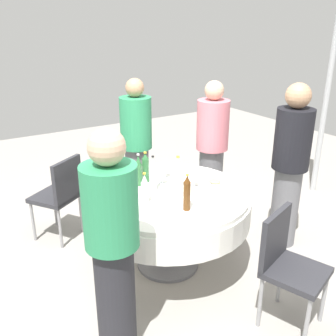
{
  "coord_description": "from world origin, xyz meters",
  "views": [
    {
      "loc": [
        -2.53,
        1.58,
        2.11
      ],
      "look_at": [
        0.0,
        0.0,
        0.96
      ],
      "focal_mm": 40.88,
      "sensor_mm": 36.0,
      "label": 1
    }
  ],
  "objects_px": {
    "bottle_clear_near": "(145,189)",
    "bottle_brown_right": "(187,193)",
    "chair_far": "(61,192)",
    "chair_right": "(286,260)",
    "plate_east": "(168,199)",
    "person_south": "(113,244)",
    "person_mid": "(212,150)",
    "dining_table": "(168,207)",
    "bottle_green_outer": "(139,171)",
    "bottle_clear_far": "(153,175)",
    "wine_glass_mid": "(165,167)",
    "plate_north": "(215,183)",
    "wine_glass_north": "(195,177)",
    "person_outer": "(137,147)",
    "plate_west": "(114,185)",
    "bottle_clear_front": "(178,173)",
    "person_front": "(290,164)",
    "bottle_amber_south": "(118,187)",
    "bottle_green_mid": "(145,168)",
    "wine_glass_far": "(126,165)",
    "wine_glass_right": "(114,201)"
  },
  "relations": [
    {
      "from": "plate_west",
      "to": "chair_far",
      "type": "height_order",
      "value": "chair_far"
    },
    {
      "from": "plate_east",
      "to": "wine_glass_right",
      "type": "bearing_deg",
      "value": 88.55
    },
    {
      "from": "bottle_amber_south",
      "to": "wine_glass_north",
      "type": "bearing_deg",
      "value": -99.96
    },
    {
      "from": "plate_west",
      "to": "wine_glass_mid",
      "type": "bearing_deg",
      "value": -99.96
    },
    {
      "from": "plate_north",
      "to": "person_outer",
      "type": "height_order",
      "value": "person_outer"
    },
    {
      "from": "wine_glass_north",
      "to": "wine_glass_far",
      "type": "bearing_deg",
      "value": 36.04
    },
    {
      "from": "dining_table",
      "to": "bottle_clear_far",
      "type": "height_order",
      "value": "bottle_clear_far"
    },
    {
      "from": "dining_table",
      "to": "bottle_clear_far",
      "type": "bearing_deg",
      "value": 47.81
    },
    {
      "from": "bottle_green_mid",
      "to": "plate_north",
      "type": "bearing_deg",
      "value": -126.64
    },
    {
      "from": "plate_east",
      "to": "person_mid",
      "type": "distance_m",
      "value": 1.19
    },
    {
      "from": "wine_glass_mid",
      "to": "plate_north",
      "type": "height_order",
      "value": "wine_glass_mid"
    },
    {
      "from": "bottle_clear_front",
      "to": "wine_glass_far",
      "type": "height_order",
      "value": "bottle_clear_front"
    },
    {
      "from": "person_mid",
      "to": "chair_far",
      "type": "xyz_separation_m",
      "value": [
        0.43,
        1.54,
        -0.29
      ]
    },
    {
      "from": "plate_east",
      "to": "bottle_clear_front",
      "type": "bearing_deg",
      "value": -50.04
    },
    {
      "from": "bottle_clear_front",
      "to": "person_front",
      "type": "height_order",
      "value": "person_front"
    },
    {
      "from": "dining_table",
      "to": "bottle_green_outer",
      "type": "distance_m",
      "value": 0.41
    },
    {
      "from": "wine_glass_mid",
      "to": "chair_far",
      "type": "distance_m",
      "value": 1.1
    },
    {
      "from": "plate_east",
      "to": "bottle_brown_right",
      "type": "bearing_deg",
      "value": -172.46
    },
    {
      "from": "bottle_clear_near",
      "to": "plate_north",
      "type": "height_order",
      "value": "bottle_clear_near"
    },
    {
      "from": "person_south",
      "to": "person_mid",
      "type": "height_order",
      "value": "person_south"
    },
    {
      "from": "plate_east",
      "to": "chair_right",
      "type": "height_order",
      "value": "chair_right"
    },
    {
      "from": "plate_west",
      "to": "person_mid",
      "type": "bearing_deg",
      "value": -81.98
    },
    {
      "from": "bottle_clear_front",
      "to": "bottle_green_mid",
      "type": "relative_size",
      "value": 1.02
    },
    {
      "from": "person_south",
      "to": "bottle_green_outer",
      "type": "bearing_deg",
      "value": -74.49
    },
    {
      "from": "plate_east",
      "to": "chair_right",
      "type": "distance_m",
      "value": 1.02
    },
    {
      "from": "dining_table",
      "to": "wine_glass_far",
      "type": "bearing_deg",
      "value": 15.82
    },
    {
      "from": "person_south",
      "to": "person_outer",
      "type": "height_order",
      "value": "person_outer"
    },
    {
      "from": "plate_north",
      "to": "person_south",
      "type": "height_order",
      "value": "person_south"
    },
    {
      "from": "bottle_brown_right",
      "to": "person_front",
      "type": "relative_size",
      "value": 0.19
    },
    {
      "from": "bottle_green_mid",
      "to": "bottle_clear_far",
      "type": "xyz_separation_m",
      "value": [
        -0.2,
        0.04,
        0.01
      ]
    },
    {
      "from": "bottle_green_outer",
      "to": "plate_west",
      "type": "relative_size",
      "value": 1.39
    },
    {
      "from": "person_outer",
      "to": "plate_north",
      "type": "bearing_deg",
      "value": -66.65
    },
    {
      "from": "wine_glass_mid",
      "to": "chair_right",
      "type": "distance_m",
      "value": 1.36
    },
    {
      "from": "bottle_green_mid",
      "to": "person_outer",
      "type": "distance_m",
      "value": 0.8
    },
    {
      "from": "plate_west",
      "to": "person_mid",
      "type": "distance_m",
      "value": 1.24
    },
    {
      "from": "bottle_clear_front",
      "to": "chair_far",
      "type": "xyz_separation_m",
      "value": [
        0.94,
        0.78,
        -0.36
      ]
    },
    {
      "from": "plate_north",
      "to": "chair_right",
      "type": "height_order",
      "value": "chair_right"
    },
    {
      "from": "bottle_amber_south",
      "to": "chair_far",
      "type": "height_order",
      "value": "bottle_amber_south"
    },
    {
      "from": "bottle_green_mid",
      "to": "wine_glass_right",
      "type": "height_order",
      "value": "bottle_green_mid"
    },
    {
      "from": "plate_north",
      "to": "plate_east",
      "type": "distance_m",
      "value": 0.53
    },
    {
      "from": "chair_far",
      "to": "chair_right",
      "type": "height_order",
      "value": "same"
    },
    {
      "from": "person_outer",
      "to": "chair_far",
      "type": "xyz_separation_m",
      "value": [
        -0.06,
        0.89,
        -0.3
      ]
    },
    {
      "from": "dining_table",
      "to": "person_mid",
      "type": "bearing_deg",
      "value": -58.91
    },
    {
      "from": "person_south",
      "to": "wine_glass_mid",
      "type": "bearing_deg",
      "value": -84.22
    },
    {
      "from": "bottle_clear_near",
      "to": "bottle_brown_right",
      "type": "bearing_deg",
      "value": -140.08
    },
    {
      "from": "bottle_brown_right",
      "to": "person_outer",
      "type": "height_order",
      "value": "person_outer"
    },
    {
      "from": "bottle_brown_right",
      "to": "bottle_clear_far",
      "type": "bearing_deg",
      "value": 5.22
    },
    {
      "from": "plate_north",
      "to": "wine_glass_north",
      "type": "bearing_deg",
      "value": 76.31
    },
    {
      "from": "bottle_clear_far",
      "to": "wine_glass_far",
      "type": "bearing_deg",
      "value": 6.57
    },
    {
      "from": "bottle_clear_front",
      "to": "wine_glass_far",
      "type": "relative_size",
      "value": 1.93
    }
  ]
}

